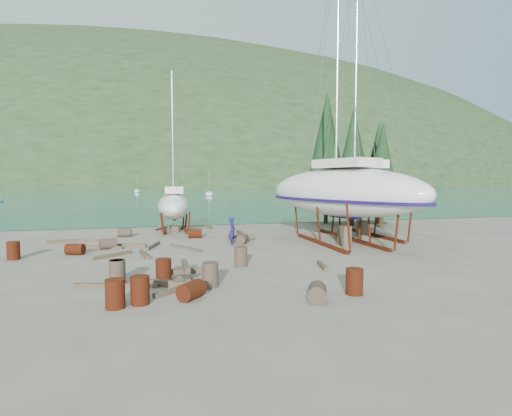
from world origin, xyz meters
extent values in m
plane|color=#675F51|center=(0.00, 0.00, 0.00)|extent=(600.00, 600.00, 0.00)
plane|color=#18787A|center=(0.00, 315.00, 0.01)|extent=(700.00, 700.00, 0.00)
ellipsoid|color=black|center=(0.00, 320.00, 0.00)|extent=(800.00, 360.00, 110.00)
cube|color=beige|center=(-60.00, 190.00, 2.00)|extent=(6.00, 5.00, 4.00)
cube|color=#A54C2D|center=(-60.00, 190.00, 4.80)|extent=(6.60, 5.60, 1.60)
cube|color=beige|center=(-20.00, 190.00, 2.00)|extent=(6.00, 5.00, 4.00)
cube|color=#A54C2D|center=(-20.00, 190.00, 4.80)|extent=(6.60, 5.60, 1.60)
cube|color=beige|center=(30.00, 190.00, 2.00)|extent=(6.00, 5.00, 4.00)
cube|color=#A54C2D|center=(30.00, 190.00, 4.80)|extent=(6.60, 5.60, 1.60)
cylinder|color=black|center=(12.50, 12.00, 0.80)|extent=(0.36, 0.36, 1.60)
cone|color=black|center=(12.50, 12.00, 5.80)|extent=(3.60, 3.60, 8.40)
cylinder|color=black|center=(14.00, 10.00, 0.68)|extent=(0.36, 0.36, 1.36)
cone|color=black|center=(14.00, 10.00, 4.93)|extent=(3.06, 3.06, 7.14)
cylinder|color=black|center=(11.00, 14.00, 0.92)|extent=(0.36, 0.36, 1.84)
cone|color=black|center=(11.00, 14.00, 6.67)|extent=(4.14, 4.14, 9.66)
cylinder|color=black|center=(15.50, 13.00, 0.72)|extent=(0.36, 0.36, 1.44)
cone|color=black|center=(15.50, 13.00, 5.22)|extent=(3.24, 3.24, 7.56)
ellipsoid|color=silver|center=(10.00, 80.00, 0.38)|extent=(2.00, 5.00, 1.40)
cylinder|color=silver|center=(10.00, 80.00, 3.23)|extent=(0.08, 0.08, 5.00)
ellipsoid|color=silver|center=(-8.00, 110.00, 0.38)|extent=(2.00, 5.00, 1.40)
cylinder|color=silver|center=(-8.00, 110.00, 3.23)|extent=(0.08, 0.08, 5.00)
ellipsoid|color=silver|center=(7.01, 3.35, 3.10)|extent=(7.25, 12.90, 2.89)
cube|color=#180D45|center=(7.01, 2.73, 2.10)|extent=(0.92, 2.20, 1.00)
cube|color=silver|center=(7.01, 2.73, 4.79)|extent=(3.04, 4.15, 0.50)
cylinder|color=silver|center=(7.01, 3.97, 12.08)|extent=(0.14, 0.14, 14.87)
cube|color=#5E2510|center=(5.74, 3.35, 0.10)|extent=(0.18, 6.82, 0.20)
cube|color=#5E2510|center=(8.27, 3.35, 0.10)|extent=(0.18, 6.82, 0.20)
cube|color=brown|center=(7.01, 2.73, 0.58)|extent=(0.50, 0.80, 1.15)
ellipsoid|color=silver|center=(9.47, 5.58, 3.11)|extent=(5.95, 12.70, 2.89)
cube|color=#180D45|center=(9.47, 4.97, 2.12)|extent=(0.69, 2.21, 1.00)
cube|color=silver|center=(9.47, 4.97, 4.81)|extent=(2.66, 3.99, 0.50)
cylinder|color=silver|center=(9.47, 6.19, 12.00)|extent=(0.14, 0.14, 14.68)
cube|color=#5E2510|center=(8.22, 5.58, 0.10)|extent=(0.18, 6.73, 0.20)
cube|color=#5E2510|center=(10.71, 5.58, 0.10)|extent=(0.18, 6.73, 0.20)
cube|color=brown|center=(9.47, 4.97, 0.58)|extent=(0.50, 0.80, 1.17)
ellipsoid|color=silver|center=(-2.30, 11.83, 1.90)|extent=(2.65, 7.49, 1.90)
cube|color=#180D45|center=(-2.30, 11.47, 1.40)|extent=(0.31, 1.34, 1.00)
cube|color=silver|center=(-2.30, 11.47, 3.10)|extent=(1.38, 2.27, 0.50)
cylinder|color=silver|center=(-2.30, 12.20, 7.39)|extent=(0.14, 0.14, 8.87)
cube|color=#5E2510|center=(-3.12, 11.83, 0.10)|extent=(0.18, 4.07, 0.20)
cube|color=#5E2510|center=(-1.49, 11.83, 0.10)|extent=(0.18, 4.07, 0.20)
cube|color=brown|center=(-2.30, 11.47, 0.23)|extent=(0.50, 0.80, 0.45)
imported|color=navy|center=(0.66, 4.54, 0.84)|extent=(0.56, 0.70, 1.67)
cylinder|color=#2D2823|center=(1.06, -6.98, 0.29)|extent=(0.90, 1.04, 0.58)
cylinder|color=#5E2510|center=(-7.75, 3.51, 0.29)|extent=(1.01, 0.82, 0.58)
cylinder|color=#5E2510|center=(-5.03, -6.04, 0.44)|extent=(0.58, 0.58, 0.88)
cylinder|color=#5E2510|center=(-1.16, 7.97, 0.29)|extent=(0.94, 0.68, 0.58)
cylinder|color=#2D2823|center=(-0.13, -1.31, 0.44)|extent=(0.58, 0.58, 0.88)
cylinder|color=#5E2510|center=(2.59, -6.56, 0.44)|extent=(0.58, 0.58, 0.88)
cylinder|color=#5E2510|center=(-10.40, 2.92, 0.44)|extent=(0.58, 0.58, 0.88)
cylinder|color=#2D2823|center=(-5.72, 9.68, 0.29)|extent=(0.92, 0.64, 0.58)
cylinder|color=#5E2510|center=(-3.54, -3.25, 0.44)|extent=(0.58, 0.58, 0.88)
cylinder|color=#2D2823|center=(1.33, 4.83, 0.29)|extent=(0.93, 1.05, 0.58)
cylinder|color=#5E2510|center=(-2.74, -5.72, 0.29)|extent=(1.02, 1.04, 0.58)
cylinder|color=#5E2510|center=(-4.32, -5.83, 0.44)|extent=(0.58, 0.58, 0.88)
cylinder|color=#5E2510|center=(-5.21, -3.00, 0.44)|extent=(0.58, 0.58, 0.88)
cylinder|color=#2D2823|center=(-6.30, 4.92, 0.29)|extent=(1.01, 0.81, 0.58)
cylinder|color=#2D2823|center=(-5.19, -3.17, 0.44)|extent=(0.58, 0.58, 0.88)
cylinder|color=#2D2823|center=(-1.94, -4.39, 0.44)|extent=(0.58, 0.58, 0.88)
cube|color=brown|center=(-3.00, 13.66, 0.07)|extent=(1.58, 2.64, 0.14)
cube|color=brown|center=(-9.13, 7.91, 0.09)|extent=(1.93, 0.70, 0.19)
cube|color=brown|center=(-5.23, -3.61, 0.07)|extent=(2.95, 0.99, 0.15)
cube|color=brown|center=(-4.34, 2.29, 0.09)|extent=(0.53, 2.05, 0.17)
cube|color=brown|center=(-2.79, -4.47, 0.08)|extent=(2.35, 1.87, 0.16)
cube|color=brown|center=(0.56, 13.14, 0.10)|extent=(0.39, 1.86, 0.19)
cube|color=brown|center=(3.25, -2.50, 0.09)|extent=(0.48, 1.51, 0.17)
cube|color=brown|center=(-5.19, 5.29, 0.09)|extent=(1.90, 0.78, 0.19)
cube|color=brown|center=(-2.52, 13.93, 0.08)|extent=(1.83, 2.25, 0.15)
cube|color=brown|center=(-3.88, 4.89, 0.08)|extent=(0.81, 2.30, 0.16)
cube|color=brown|center=(-2.18, 3.76, 0.08)|extent=(1.56, 2.41, 0.15)
cube|color=brown|center=(-5.84, 2.48, 0.08)|extent=(1.78, 1.61, 0.17)
cube|color=brown|center=(-7.29, 7.73, 0.07)|extent=(2.37, 0.93, 0.15)
cube|color=brown|center=(-3.31, -4.04, 0.11)|extent=(2.83, 1.62, 0.23)
cube|color=brown|center=(-6.69, 5.19, 0.08)|extent=(2.44, 1.25, 0.16)
cube|color=brown|center=(-2.69, -2.98, 0.10)|extent=(0.20, 1.80, 0.20)
cube|color=brown|center=(-2.69, -2.98, 0.30)|extent=(1.80, 0.20, 0.20)
cube|color=brown|center=(-2.69, -2.98, 0.50)|extent=(0.20, 1.80, 0.20)
cube|color=brown|center=(1.45, 5.72, 0.10)|extent=(0.20, 1.80, 0.20)
cube|color=brown|center=(1.45, 5.72, 0.30)|extent=(1.80, 0.20, 0.20)
cube|color=brown|center=(1.45, 5.72, 0.50)|extent=(0.20, 1.80, 0.20)
camera|label=1|loc=(-3.95, -18.41, 3.82)|focal=28.00mm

